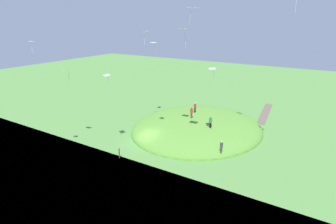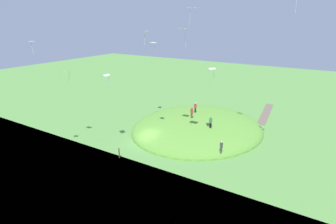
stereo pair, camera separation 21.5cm
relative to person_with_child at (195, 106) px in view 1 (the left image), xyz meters
name	(u,v)px [view 1 (the left image)]	position (x,y,z in m)	size (l,w,h in m)	color
ground_plane	(146,143)	(-10.36, 2.61, -3.14)	(160.00, 160.00, 0.00)	#599143
grass_hill	(197,129)	(-1.64, -1.29, -3.14)	(22.56, 20.27, 4.18)	#5E9B38
dirt_path	(265,113)	(12.02, -8.80, -3.12)	(13.16, 1.38, 0.04)	#69594D
person_with_child	(195,106)	(0.00, 0.00, 0.00)	(0.41, 0.41, 1.73)	black
person_near_shore	(221,145)	(-9.07, -8.22, -1.43)	(0.43, 0.43, 1.68)	#524847
person_walking_path	(192,112)	(-2.85, -0.81, 0.01)	(0.61, 0.61, 1.72)	brown
person_watching_kites	(211,121)	(-4.67, -4.78, -0.25)	(0.56, 0.56, 1.63)	black
kite_1	(153,43)	(-10.11, 1.20, 10.75)	(0.91, 1.06, 1.50)	white
kite_2	(67,72)	(-15.12, 11.99, 6.84)	(0.64, 0.93, 1.92)	white
kite_3	(183,30)	(-8.43, -2.13, 12.39)	(0.85, 1.19, 2.34)	white
kite_5	(145,33)	(-6.58, 4.95, 11.79)	(0.78, 0.59, 2.00)	white
kite_7	(212,69)	(-7.83, -5.94, 7.81)	(1.41, 1.29, 1.53)	white
kite_8	(32,42)	(-20.70, 10.08, 11.18)	(0.61, 0.78, 1.40)	white
kite_9	(107,76)	(-13.59, 6.16, 6.65)	(1.14, 1.28, 2.18)	silver
kite_10	(193,8)	(-11.50, -4.99, 14.68)	(0.91, 1.25, 1.78)	white
mooring_post	(119,153)	(-15.86, 2.73, -2.48)	(0.14, 0.14, 1.33)	brown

